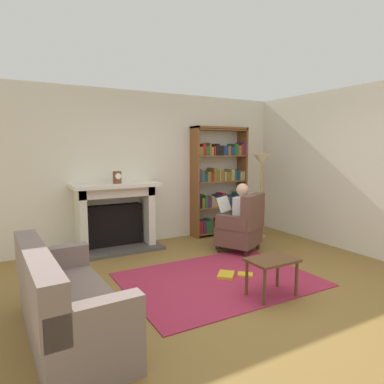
% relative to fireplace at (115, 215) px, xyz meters
% --- Properties ---
extents(ground, '(14.00, 14.00, 0.00)m').
position_rel_fireplace_xyz_m(ground, '(0.77, -2.30, -0.60)').
color(ground, olive).
extents(back_wall, '(5.60, 0.10, 2.70)m').
position_rel_fireplace_xyz_m(back_wall, '(0.77, 0.25, 0.75)').
color(back_wall, silver).
rests_on(back_wall, ground).
extents(side_wall_right, '(0.10, 5.20, 2.70)m').
position_rel_fireplace_xyz_m(side_wall_right, '(3.42, -1.05, 0.75)').
color(side_wall_right, silver).
rests_on(side_wall_right, ground).
extents(area_rug, '(2.40, 1.80, 0.01)m').
position_rel_fireplace_xyz_m(area_rug, '(0.77, -2.00, -0.59)').
color(area_rug, '#A42744').
rests_on(area_rug, ground).
extents(fireplace, '(1.46, 0.64, 1.13)m').
position_rel_fireplace_xyz_m(fireplace, '(0.00, 0.00, 0.00)').
color(fireplace, '#4C4742').
rests_on(fireplace, ground).
extents(mantel_clock, '(0.14, 0.14, 0.20)m').
position_rel_fireplace_xyz_m(mantel_clock, '(0.02, -0.10, 0.64)').
color(mantel_clock, brown).
rests_on(mantel_clock, fireplace).
extents(bookshelf, '(1.16, 0.32, 2.12)m').
position_rel_fireplace_xyz_m(bookshelf, '(2.12, 0.03, 0.42)').
color(bookshelf, brown).
rests_on(bookshelf, ground).
extents(armchair_reading, '(0.86, 0.85, 0.97)m').
position_rel_fireplace_xyz_m(armchair_reading, '(1.79, -1.16, -0.17)').
color(armchair_reading, '#331E14').
rests_on(armchair_reading, ground).
extents(seated_reader, '(0.53, 0.60, 1.14)m').
position_rel_fireplace_xyz_m(seated_reader, '(1.73, -1.06, 0.02)').
color(seated_reader, silver).
rests_on(seated_reader, ground).
extents(sofa_floral, '(0.80, 1.73, 0.85)m').
position_rel_fireplace_xyz_m(sofa_floral, '(-1.20, -2.48, -0.28)').
color(sofa_floral, slate).
rests_on(sofa_floral, ground).
extents(side_table, '(0.56, 0.39, 0.45)m').
position_rel_fireplace_xyz_m(side_table, '(1.02, -2.70, -0.22)').
color(side_table, brown).
rests_on(side_table, ground).
extents(scattered_books, '(0.53, 0.40, 0.03)m').
position_rel_fireplace_xyz_m(scattered_books, '(0.97, -1.99, -0.57)').
color(scattered_books, gold).
rests_on(scattered_books, area_rug).
extents(floor_lamp, '(0.32, 0.32, 1.60)m').
position_rel_fireplace_xyz_m(floor_lamp, '(2.66, -0.57, 0.75)').
color(floor_lamp, '#B7933F').
rests_on(floor_lamp, ground).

